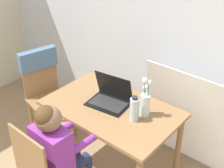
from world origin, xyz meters
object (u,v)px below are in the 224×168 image
at_px(person_seated, 58,147).
at_px(flower_vase, 145,102).
at_px(chair_spare, 43,80).
at_px(laptop, 111,96).
at_px(water_bottle, 134,109).

relative_size(person_seated, flower_vase, 2.98).
bearing_deg(chair_spare, flower_vase, -72.84).
distance_m(person_seated, flower_vase, 0.77).
bearing_deg(laptop, person_seated, -94.78).
relative_size(person_seated, water_bottle, 4.82).
bearing_deg(chair_spare, laptop, -73.67).
distance_m(chair_spare, flower_vase, 1.23).
bearing_deg(flower_vase, person_seated, -113.22).
relative_size(chair_spare, person_seated, 0.89).
bearing_deg(chair_spare, water_bottle, -78.04).
relative_size(laptop, water_bottle, 1.73).
relative_size(chair_spare, flower_vase, 2.65).
relative_size(person_seated, laptop, 2.79).
xyz_separation_m(chair_spare, person_seated, (0.91, -0.61, 0.04)).
bearing_deg(water_bottle, chair_spare, 178.51).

